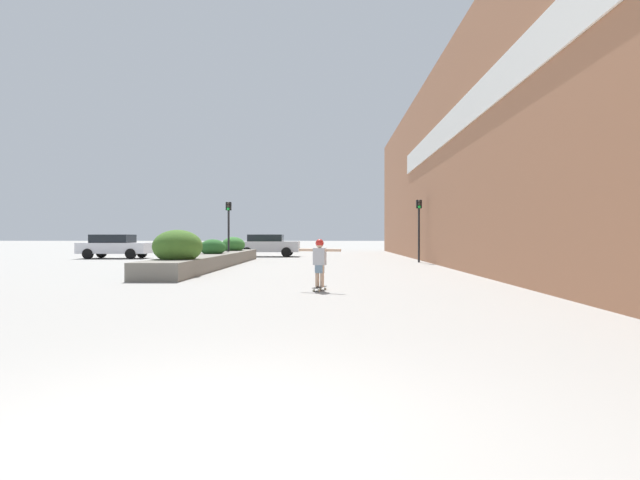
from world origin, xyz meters
name	(u,v)px	position (x,y,z in m)	size (l,w,h in m)	color
ground_plane	(193,442)	(0.00, 0.00, 0.00)	(300.00, 300.00, 0.00)	gray
building_wall_right	(445,162)	(6.41, 20.61, 4.97)	(0.67, 48.31, 9.92)	#9E6647
planter_box	(210,256)	(-4.50, 19.04, 0.49)	(1.74, 15.83, 1.63)	slate
skateboard	(320,288)	(0.65, 9.41, 0.07)	(0.38, 0.67, 0.10)	black
skateboarder	(320,258)	(0.65, 9.41, 0.84)	(1.10, 0.47, 1.23)	tan
car_leftmost	(268,245)	(-3.39, 30.79, 0.81)	(4.24, 1.93, 1.52)	#BCBCC1
car_center_left	(533,246)	(13.67, 28.24, 0.81)	(4.16, 2.06, 1.53)	navy
car_center_right	(115,246)	(-12.69, 27.80, 0.79)	(4.28, 2.03, 1.50)	silver
traffic_light_left	(229,221)	(-4.58, 23.43, 2.23)	(0.28, 0.30, 3.25)	black
traffic_light_right	(419,220)	(5.65, 23.37, 2.29)	(0.28, 0.30, 3.34)	black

